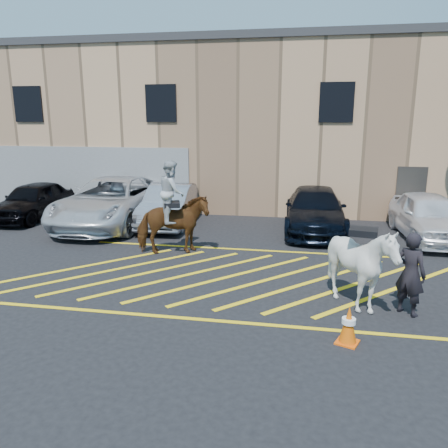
% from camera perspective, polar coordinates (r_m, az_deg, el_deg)
% --- Properties ---
extents(ground, '(90.00, 90.00, 0.00)m').
position_cam_1_polar(ground, '(11.69, 0.65, -6.47)').
color(ground, black).
rests_on(ground, ground).
extents(car_black_suv, '(1.81, 4.39, 1.49)m').
position_cam_1_polar(car_black_suv, '(19.46, -23.64, 2.84)').
color(car_black_suv, black).
rests_on(car_black_suv, ground).
extents(car_white_pickup, '(2.99, 6.43, 1.78)m').
position_cam_1_polar(car_white_pickup, '(17.38, -14.44, 2.88)').
color(car_white_pickup, silver).
rests_on(car_white_pickup, ground).
extents(car_silver_sedan, '(1.91, 4.69, 1.51)m').
position_cam_1_polar(car_silver_sedan, '(16.96, -7.11, 2.48)').
color(car_silver_sedan, '#9599A3').
rests_on(car_silver_sedan, ground).
extents(car_blue_suv, '(2.17, 5.22, 1.51)m').
position_cam_1_polar(car_blue_suv, '(16.29, 11.78, 1.83)').
color(car_blue_suv, black).
rests_on(car_blue_suv, ground).
extents(car_white_suv, '(2.10, 4.71, 1.57)m').
position_cam_1_polar(car_white_suv, '(16.33, 25.17, 0.94)').
color(car_white_suv, white).
rests_on(car_white_suv, ground).
extents(handler, '(0.77, 0.75, 1.78)m').
position_cam_1_polar(handler, '(9.88, 23.17, -6.00)').
color(handler, black).
rests_on(handler, ground).
extents(warehouse, '(32.42, 10.20, 7.30)m').
position_cam_1_polar(warehouse, '(22.89, 5.72, 12.71)').
color(warehouse, tan).
rests_on(warehouse, ground).
extents(hatching_zone, '(12.60, 5.12, 0.01)m').
position_cam_1_polar(hatching_zone, '(11.41, 0.40, -6.95)').
color(hatching_zone, yellow).
rests_on(hatching_zone, ground).
extents(mounted_bay, '(2.34, 1.58, 2.83)m').
position_cam_1_polar(mounted_bay, '(13.13, -6.77, 0.90)').
color(mounted_bay, '#583615').
rests_on(mounted_bay, ground).
extents(saddled_white, '(1.87, 2.02, 1.93)m').
position_cam_1_polar(saddled_white, '(9.74, 17.44, -5.26)').
color(saddled_white, silver).
rests_on(saddled_white, ground).
extents(traffic_cone, '(0.50, 0.50, 0.73)m').
position_cam_1_polar(traffic_cone, '(8.47, 15.95, -12.53)').
color(traffic_cone, '#FF580A').
rests_on(traffic_cone, ground).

